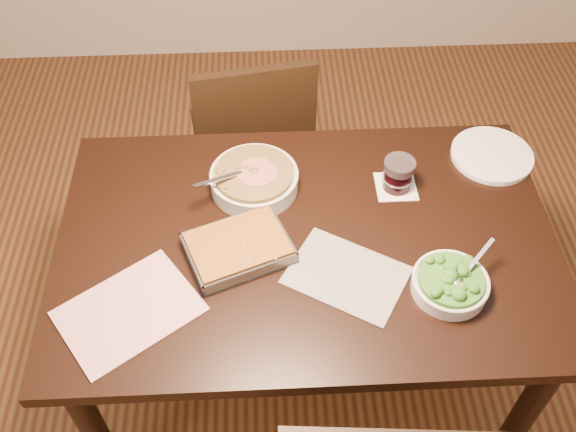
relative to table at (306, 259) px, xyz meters
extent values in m
plane|color=#451F13|center=(0.00, 0.00, -0.65)|extent=(4.00, 4.00, 0.00)
cube|color=black|center=(0.00, 0.00, 0.08)|extent=(1.40, 0.90, 0.04)
cube|color=black|center=(0.00, 0.00, 0.01)|extent=(1.26, 0.76, 0.08)
cylinder|color=black|center=(0.62, -0.37, -0.30)|extent=(0.07, 0.07, 0.71)
cylinder|color=black|center=(-0.62, 0.37, -0.30)|extent=(0.07, 0.07, 0.71)
cylinder|color=black|center=(0.62, 0.37, -0.30)|extent=(0.07, 0.07, 0.71)
cube|color=#B0324C|center=(-0.47, -0.22, 0.10)|extent=(0.41, 0.39, 0.01)
cube|color=#27282F|center=(0.10, -0.14, 0.10)|extent=(0.37, 0.34, 0.01)
cube|color=white|center=(0.28, 0.18, 0.10)|extent=(0.12, 0.12, 0.00)
cylinder|color=silver|center=(-0.14, 0.20, 0.12)|extent=(0.26, 0.26, 0.05)
torus|color=silver|center=(-0.14, 0.20, 0.15)|extent=(0.26, 0.26, 0.01)
cylinder|color=#3D2D10|center=(-0.14, 0.20, 0.15)|extent=(0.23, 0.23, 0.02)
cube|color=silver|center=(-0.21, 0.16, 0.17)|extent=(0.14, 0.11, 0.05)
cylinder|color=maroon|center=(-0.13, 0.20, 0.16)|extent=(0.12, 0.12, 0.00)
cylinder|color=silver|center=(0.36, -0.19, 0.11)|extent=(0.20, 0.20, 0.04)
torus|color=silver|center=(0.36, -0.19, 0.14)|extent=(0.20, 0.20, 0.01)
cylinder|color=#195413|center=(0.36, -0.19, 0.14)|extent=(0.17, 0.17, 0.02)
cube|color=silver|center=(0.40, -0.15, 0.15)|extent=(0.10, 0.10, 0.04)
cube|color=silver|center=(-0.19, -0.04, 0.10)|extent=(0.32, 0.28, 0.01)
cube|color=#4E200B|center=(-0.19, -0.04, 0.12)|extent=(0.30, 0.26, 0.04)
cube|color=silver|center=(-0.23, 0.05, 0.12)|extent=(0.26, 0.10, 0.04)
cube|color=silver|center=(-0.16, -0.13, 0.12)|extent=(0.26, 0.10, 0.04)
cube|color=silver|center=(-0.07, 0.00, 0.12)|extent=(0.08, 0.19, 0.04)
cube|color=silver|center=(-0.31, -0.09, 0.12)|extent=(0.08, 0.19, 0.04)
cylinder|color=black|center=(0.28, 0.18, 0.14)|extent=(0.08, 0.08, 0.08)
cylinder|color=silver|center=(0.28, 0.18, 0.19)|extent=(0.09, 0.09, 0.03)
cylinder|color=white|center=(0.60, 0.30, 0.10)|extent=(0.25, 0.25, 0.02)
cube|color=black|center=(-0.17, 0.77, -0.22)|extent=(0.49, 0.49, 0.04)
cylinder|color=black|center=(-0.02, 0.98, -0.45)|extent=(0.04, 0.04, 0.41)
cylinder|color=black|center=(0.04, 0.62, -0.45)|extent=(0.04, 0.04, 0.41)
cylinder|color=black|center=(-0.38, 0.92, -0.45)|extent=(0.04, 0.04, 0.41)
cylinder|color=black|center=(-0.32, 0.56, -0.45)|extent=(0.04, 0.04, 0.41)
cube|color=black|center=(-0.14, 0.58, 0.02)|extent=(0.42, 0.10, 0.45)
camera|label=1|loc=(-0.11, -1.13, 1.49)|focal=40.00mm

